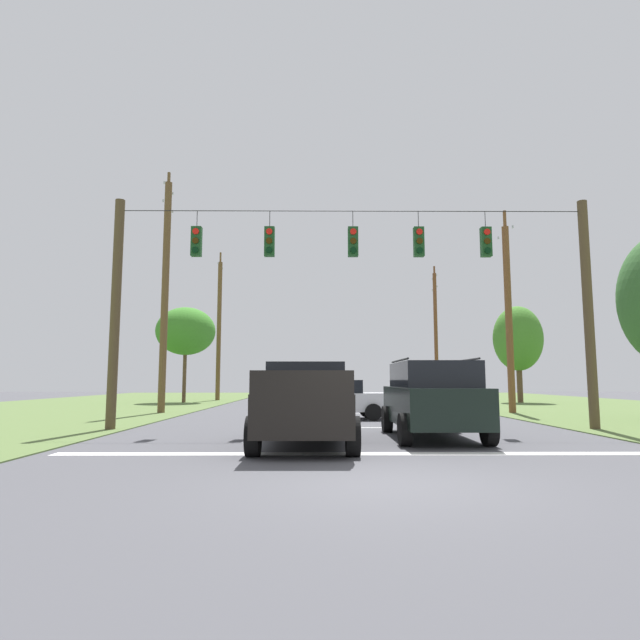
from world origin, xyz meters
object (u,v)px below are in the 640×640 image
(utility_pole_far_left, at_px, (219,328))
(tree_roadside_far_right, at_px, (186,331))
(utility_pole_far_right, at_px, (436,332))
(pickup_truck, at_px, (306,403))
(utility_pole_mid_right, at_px, (509,315))
(distant_car_crossing_white, at_px, (334,399))
(overhead_signal_span, at_px, (351,296))
(tree_roadside_right, at_px, (518,339))
(suv_black, at_px, (432,398))
(utility_pole_mid_left, at_px, (165,291))

(utility_pole_far_left, distance_m, tree_roadside_far_right, 4.21)
(tree_roadside_far_right, bearing_deg, utility_pole_far_right, 13.68)
(pickup_truck, relative_size, utility_pole_mid_right, 0.56)
(utility_pole_far_right, height_order, tree_roadside_far_right, utility_pole_far_right)
(utility_pole_mid_right, bearing_deg, distant_car_crossing_white, -156.61)
(distant_car_crossing_white, height_order, utility_pole_far_left, utility_pole_far_left)
(overhead_signal_span, height_order, tree_roadside_far_right, overhead_signal_span)
(pickup_truck, distance_m, utility_pole_mid_right, 15.33)
(utility_pole_far_left, xyz_separation_m, tree_roadside_right, (21.02, -4.26, -1.11))
(pickup_truck, relative_size, distant_car_crossing_white, 1.24)
(pickup_truck, height_order, suv_black, suv_black)
(utility_pole_mid_right, height_order, tree_roadside_far_right, utility_pole_mid_right)
(suv_black, relative_size, utility_pole_mid_left, 0.42)
(overhead_signal_span, distance_m, tree_roadside_far_right, 21.82)
(distant_car_crossing_white, bearing_deg, overhead_signal_span, -84.88)
(overhead_signal_span, xyz_separation_m, utility_pole_mid_left, (-8.22, 8.14, 1.54))
(pickup_truck, bearing_deg, utility_pole_far_left, 104.85)
(suv_black, bearing_deg, utility_pole_far_left, 112.14)
(utility_pole_far_left, bearing_deg, overhead_signal_span, -69.99)
(overhead_signal_span, distance_m, tree_roadside_right, 22.76)
(suv_black, distance_m, utility_pole_mid_right, 12.50)
(suv_black, distance_m, distant_car_crossing_white, 7.20)
(utility_pole_mid_right, distance_m, tree_roadside_far_right, 21.23)
(suv_black, distance_m, tree_roadside_far_right, 25.11)
(tree_roadside_far_right, bearing_deg, suv_black, -61.20)
(overhead_signal_span, xyz_separation_m, utility_pole_far_right, (8.10, 23.79, 1.02))
(utility_pole_mid_left, distance_m, utility_pole_far_left, 15.12)
(utility_pole_mid_left, distance_m, tree_roadside_right, 23.48)
(utility_pole_mid_right, distance_m, utility_pole_far_left, 22.39)
(overhead_signal_span, height_order, distant_car_crossing_white, overhead_signal_span)
(utility_pole_mid_right, height_order, tree_roadside_right, utility_pole_mid_right)
(utility_pole_far_right, distance_m, tree_roadside_right, 6.60)
(overhead_signal_span, distance_m, suv_black, 4.37)
(distant_car_crossing_white, bearing_deg, pickup_truck, -96.64)
(tree_roadside_far_right, bearing_deg, tree_roadside_right, -0.99)
(suv_black, relative_size, distant_car_crossing_white, 1.10)
(utility_pole_mid_right, bearing_deg, tree_roadside_right, 67.14)
(tree_roadside_right, relative_size, tree_roadside_far_right, 1.01)
(pickup_truck, xyz_separation_m, suv_black, (3.29, 1.27, 0.09))
(tree_roadside_right, bearing_deg, utility_pole_far_right, 132.86)
(utility_pole_mid_left, bearing_deg, tree_roadside_far_right, 99.03)
(distant_car_crossing_white, xyz_separation_m, utility_pole_mid_left, (-7.82, 3.71, 4.92))
(distant_car_crossing_white, distance_m, utility_pole_mid_right, 9.83)
(overhead_signal_span, distance_m, utility_pole_far_left, 24.78)
(overhead_signal_span, relative_size, utility_pole_far_left, 1.34)
(utility_pole_mid_right, bearing_deg, utility_pole_far_left, 137.14)
(utility_pole_mid_left, bearing_deg, suv_black, -45.93)
(overhead_signal_span, bearing_deg, pickup_truck, -110.16)
(utility_pole_far_right, bearing_deg, utility_pole_far_left, -178.15)
(tree_roadside_right, bearing_deg, utility_pole_mid_right, -112.86)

